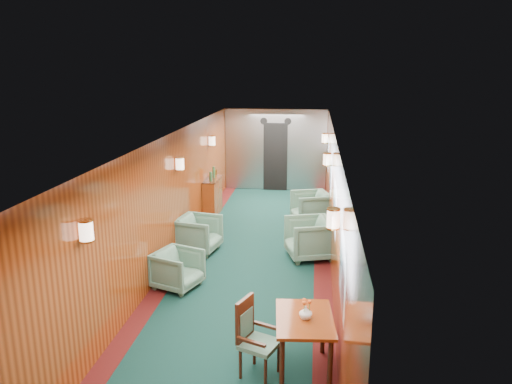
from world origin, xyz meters
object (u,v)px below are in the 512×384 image
side_chair (253,334)px  credenza (213,196)px  dining_table (304,326)px  armchair_left_near (178,269)px  armchair_right_near (310,238)px  armchair_left_far (199,234)px  armchair_right_far (311,208)px

side_chair → credenza: bearing=128.0°
dining_table → credenza: bearing=106.0°
armchair_left_near → armchair_right_near: size_ratio=0.82×
armchair_left_near → armchair_left_far: bearing=21.6°
armchair_right_near → armchair_left_far: bearing=-108.9°
armchair_left_near → armchair_right_far: (2.15, 3.81, 0.05)m
armchair_left_near → armchair_right_far: armchair_right_far is taller
dining_table → credenza: (-2.43, 6.37, -0.14)m
side_chair → credenza: 6.72m
armchair_left_near → armchair_left_far: 1.70m
credenza → armchair_left_far: bearing=-84.6°
armchair_left_far → armchair_right_far: 3.04m
armchair_left_far → armchair_right_far: (2.19, 2.10, 0.02)m
credenza → armchair_left_far: (0.24, -2.53, -0.11)m
armchair_left_near → credenza: bearing=24.0°
dining_table → armchair_left_near: bearing=130.4°
dining_table → armchair_left_far: bearing=114.9°
armchair_right_near → armchair_right_far: size_ratio=1.04×
armchair_left_near → armchair_right_near: 2.69m
credenza → armchair_right_far: 2.47m
armchair_right_near → credenza: bearing=-153.6°
armchair_left_near → side_chair: bearing=-125.1°
dining_table → armchair_right_far: armchair_right_far is taller
dining_table → armchair_right_near: (0.01, 3.74, -0.21)m
dining_table → armchair_right_far: size_ratio=1.23×
credenza → armchair_left_near: 4.25m
armchair_left_near → armchair_right_far: 4.37m
credenza → armchair_left_far: credenza is taller
side_chair → armchair_right_far: (0.60, 6.04, -0.14)m
dining_table → armchair_right_far: bearing=85.1°
credenza → armchair_right_near: size_ratio=1.39×
credenza → armchair_left_near: (0.28, -4.24, -0.15)m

